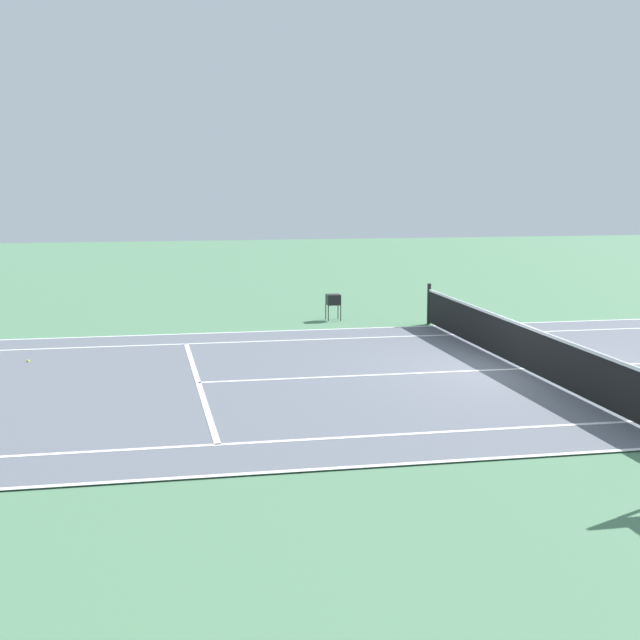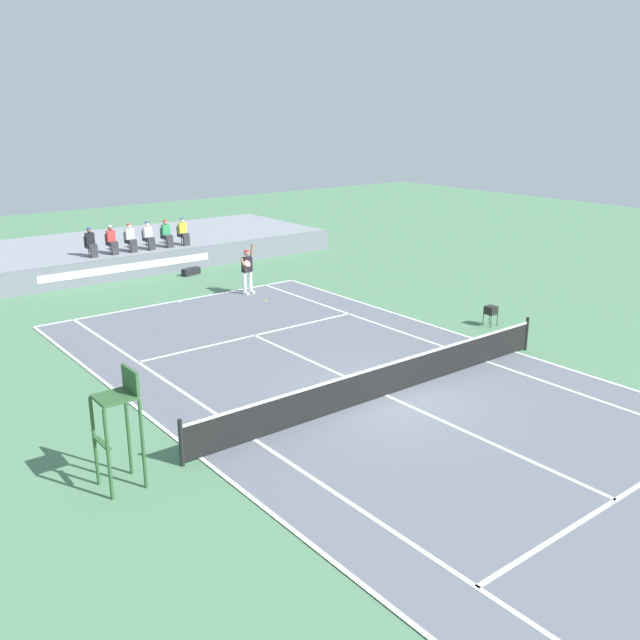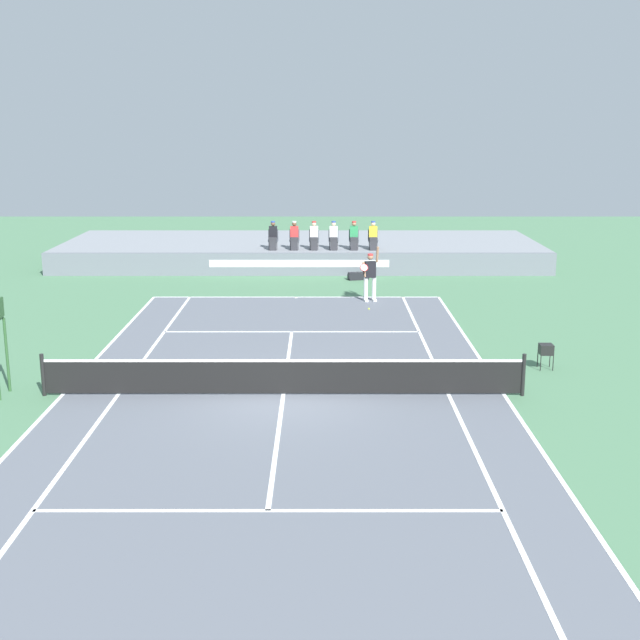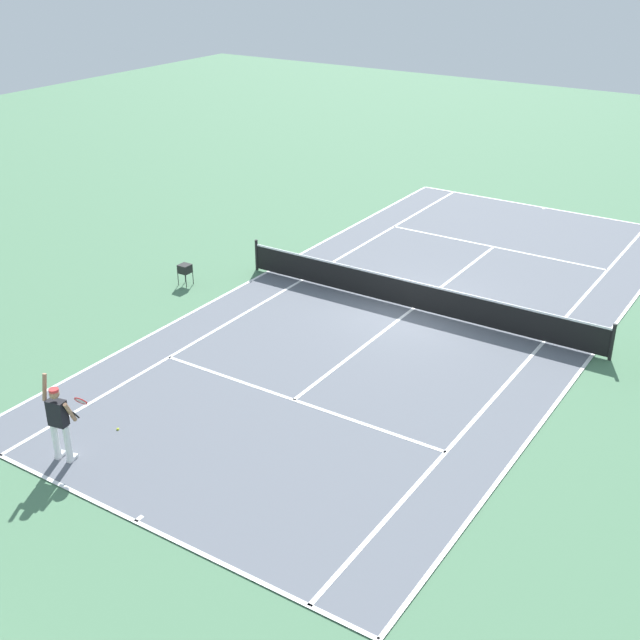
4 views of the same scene
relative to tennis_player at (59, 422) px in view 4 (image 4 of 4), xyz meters
name	(u,v)px [view 4 (image 4 of 4)]	position (x,y,z in m)	size (l,w,h in m)	color
ground_plane	(413,309)	(-2.79, -11.19, -0.99)	(80.00, 80.00, 0.00)	#4C7A56
court	(413,309)	(-2.79, -11.19, -0.98)	(11.08, 23.88, 0.03)	slate
net	(414,294)	(-2.79, -11.19, -0.47)	(11.98, 0.10, 1.07)	black
tennis_player	(59,422)	(0.00, 0.00, 0.00)	(0.75, 0.73, 2.08)	white
tennis_ball	(118,429)	(-0.11, -1.47, -0.96)	(0.07, 0.07, 0.07)	#D1E533
ball_hopper	(185,268)	(4.31, -8.88, -0.42)	(0.36, 0.36, 0.70)	black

